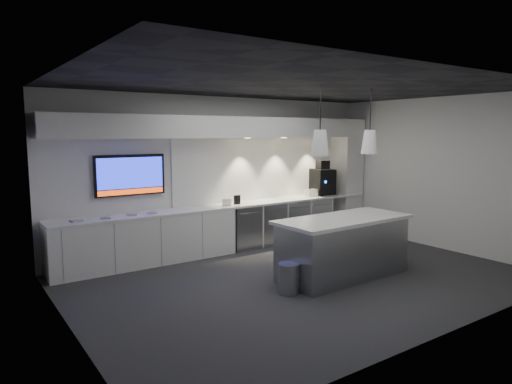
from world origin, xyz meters
TOP-DOWN VIEW (x-y plane):
  - floor at (0.00, 0.00)m, footprint 7.00×7.00m
  - ceiling at (0.00, 0.00)m, footprint 7.00×7.00m
  - wall_back at (0.00, 2.50)m, footprint 7.00×0.00m
  - wall_front at (0.00, -2.50)m, footprint 7.00×0.00m
  - wall_left at (-3.50, 0.00)m, footprint 0.00×7.00m
  - wall_right at (3.50, 0.00)m, footprint 0.00×7.00m
  - back_counter at (0.00, 2.17)m, footprint 6.80×0.65m
  - left_base_cabinets at (-1.75, 2.17)m, footprint 3.30×0.63m
  - fridge_unit_a at (0.25, 2.17)m, footprint 0.60×0.61m
  - fridge_unit_b at (0.88, 2.17)m, footprint 0.60×0.61m
  - fridge_unit_c at (1.51, 2.17)m, footprint 0.60×0.61m
  - fridge_unit_d at (2.14, 2.17)m, footprint 0.60×0.61m
  - backsplash at (1.20, 2.48)m, footprint 4.60×0.03m
  - soffit at (0.00, 2.20)m, footprint 6.90×0.60m
  - column at (3.20, 2.20)m, footprint 0.55×0.55m
  - wall_tv at (-1.90, 2.45)m, footprint 1.25×0.07m
  - island at (0.58, -0.31)m, footprint 2.30×1.04m
  - bin at (-0.61, -0.41)m, footprint 0.38×0.38m
  - coffee_machine at (2.44, 2.20)m, footprint 0.50×0.65m
  - sign_black at (0.12, 2.14)m, footprint 0.14×0.03m
  - sign_white at (-0.17, 2.05)m, footprint 0.18×0.07m
  - cup_cluster at (2.11, 2.14)m, footprint 0.40×0.19m
  - tray_a at (-2.92, 2.09)m, footprint 0.19×0.19m
  - tray_b at (-2.45, 2.11)m, footprint 0.20×0.20m
  - tray_c at (-2.00, 2.16)m, footprint 0.19×0.19m
  - tray_d at (-1.65, 2.13)m, footprint 0.19×0.19m
  - pendant_left at (0.04, -0.31)m, footprint 0.27×0.27m
  - pendant_right at (1.12, -0.31)m, footprint 0.27×0.27m

SIDE VIEW (x-z plane):
  - floor at x=0.00m, z-range 0.00..0.00m
  - bin at x=-0.61m, z-range 0.00..0.43m
  - fridge_unit_a at x=0.25m, z-range 0.00..0.85m
  - fridge_unit_b at x=0.88m, z-range 0.00..0.85m
  - fridge_unit_c at x=1.51m, z-range 0.00..0.85m
  - fridge_unit_d at x=2.14m, z-range 0.00..0.85m
  - left_base_cabinets at x=-1.75m, z-range 0.00..0.86m
  - island at x=0.58m, z-range 0.00..0.97m
  - back_counter at x=0.00m, z-range 0.86..0.90m
  - tray_a at x=-2.92m, z-range 0.90..0.92m
  - tray_b at x=-2.45m, z-range 0.90..0.92m
  - tray_c at x=-2.00m, z-range 0.90..0.92m
  - tray_d at x=-1.65m, z-range 0.90..0.92m
  - sign_white at x=-0.17m, z-range 0.90..1.04m
  - cup_cluster at x=2.11m, z-range 0.90..1.06m
  - sign_black at x=0.12m, z-range 0.90..1.08m
  - coffee_machine at x=2.44m, z-range 0.83..1.61m
  - column at x=3.20m, z-range 0.00..2.60m
  - wall_back at x=0.00m, z-range -2.00..5.00m
  - wall_front at x=0.00m, z-range -2.00..5.00m
  - wall_left at x=-3.50m, z-range -2.00..5.00m
  - wall_right at x=3.50m, z-range -2.00..5.00m
  - backsplash at x=1.20m, z-range 0.90..2.20m
  - wall_tv at x=-1.90m, z-range 1.20..1.92m
  - pendant_left at x=0.04m, z-range 1.61..2.70m
  - pendant_right at x=1.12m, z-range 1.61..2.70m
  - soffit at x=0.00m, z-range 2.20..2.60m
  - ceiling at x=0.00m, z-range 3.00..3.00m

